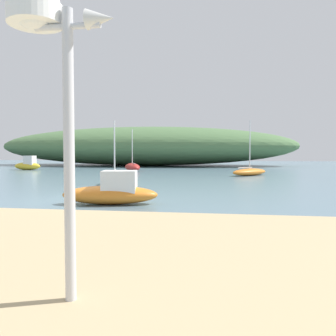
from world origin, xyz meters
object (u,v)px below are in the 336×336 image
object	(u,v)px
mast_structure	(44,32)
motorboat_near_shore	(28,165)
sailboat_west_reach	(115,177)
motorboat_outer_mooring	(112,192)
sailboat_far_left	(132,167)
sailboat_far_right	(250,172)

from	to	relation	value
mast_structure	motorboat_near_shore	xyz separation A→B (m)	(-17.68, 29.29, -2.61)
sailboat_west_reach	motorboat_near_shore	bearing A→B (deg)	134.75
motorboat_outer_mooring	mast_structure	bearing A→B (deg)	-77.15
mast_structure	sailboat_west_reach	world-z (taller)	mast_structure
mast_structure	motorboat_near_shore	bearing A→B (deg)	121.11
sailboat_far_left	sailboat_west_reach	size ratio (longest dim) A/B	1.16
motorboat_near_shore	sailboat_far_right	bearing A→B (deg)	-13.32
sailboat_far_left	sailboat_far_right	world-z (taller)	sailboat_far_right
mast_structure	motorboat_near_shore	size ratio (longest dim) A/B	1.20
motorboat_near_shore	mast_structure	bearing A→B (deg)	-58.89
sailboat_far_right	motorboat_near_shore	size ratio (longest dim) A/B	1.47
sailboat_far_left	motorboat_near_shore	size ratio (longest dim) A/B	1.44
motorboat_outer_mooring	sailboat_west_reach	size ratio (longest dim) A/B	0.96
mast_structure	sailboat_far_right	world-z (taller)	sailboat_far_right
motorboat_outer_mooring	sailboat_far_right	size ratio (longest dim) A/B	0.81
sailboat_west_reach	motorboat_near_shore	distance (m)	19.26
mast_structure	sailboat_west_reach	bearing A→B (deg)	104.79
sailboat_far_right	motorboat_near_shore	bearing A→B (deg)	166.68
sailboat_west_reach	motorboat_near_shore	world-z (taller)	sailboat_west_reach
motorboat_outer_mooring	sailboat_west_reach	xyz separation A→B (m)	(-2.27, 7.50, -0.04)
motorboat_outer_mooring	sailboat_west_reach	world-z (taller)	sailboat_west_reach
sailboat_far_left	sailboat_far_right	size ratio (longest dim) A/B	0.98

